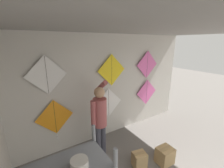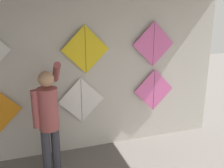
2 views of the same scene
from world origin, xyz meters
The scene contains 6 objects.
back_panel centered at (0.00, 3.57, 1.40)m, with size 5.50×0.06×2.80m, color beige.
shopkeeper centered at (-0.60, 2.83, 1.02)m, with size 0.45×0.67×1.82m.
kite_1 centered at (0.02, 3.48, 0.98)m, with size 0.83×0.01×0.83m.
kite_2 centered at (1.46, 3.48, 1.03)m, with size 0.83×0.01×0.83m.
kite_4 centered at (0.12, 3.48, 1.88)m, with size 0.83×0.01×0.83m.
kite_5 centered at (1.41, 3.48, 1.92)m, with size 0.83×0.01×0.83m.
Camera 2 is at (-0.79, -0.67, 2.49)m, focal length 40.00 mm.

